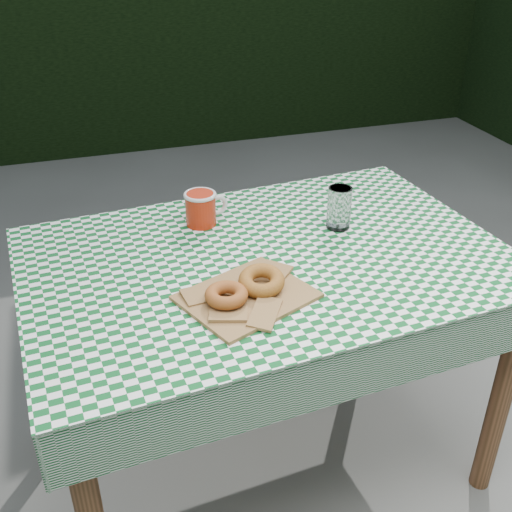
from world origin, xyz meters
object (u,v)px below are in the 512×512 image
Objects in this scene: table at (266,365)px; paper_bag at (247,296)px; drinking_glass at (339,208)px; coffee_mug at (201,209)px.

table is 4.34× the size of paper_bag.
drinking_glass reaches higher than paper_bag.
table is 7.17× the size of coffee_mug.
table is 10.18× the size of drinking_glass.
coffee_mug is (-0.13, 0.24, 0.43)m from table.
coffee_mug is at bearing 91.96° from paper_bag.
paper_bag is 1.65× the size of coffee_mug.
table is 0.52m from drinking_glass.
coffee_mug is at bearing 159.66° from drinking_glass.
drinking_glass reaches higher than coffee_mug.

